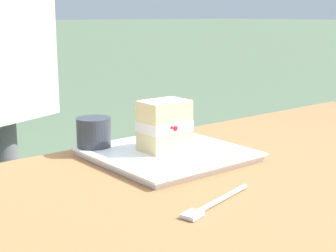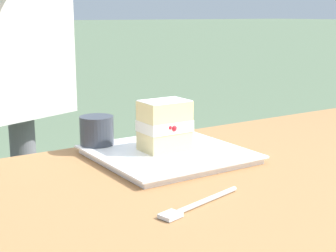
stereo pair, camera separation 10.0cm
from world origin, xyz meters
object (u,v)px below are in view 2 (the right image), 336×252
at_px(dessert_plate, 168,154).
at_px(cake_slice, 165,125).
at_px(coffee_cup, 97,134).
at_px(dessert_fork, 196,205).

height_order(dessert_plate, cake_slice, cake_slice).
relative_size(dessert_plate, cake_slice, 2.81).
xyz_separation_m(dessert_plate, coffee_cup, (0.10, -0.12, 0.03)).
bearing_deg(coffee_cup, dessert_fork, 88.44).
height_order(dessert_plate, coffee_cup, coffee_cup).
xyz_separation_m(dessert_fork, coffee_cup, (-0.01, -0.37, 0.04)).
height_order(dessert_fork, coffee_cup, coffee_cup).
bearing_deg(cake_slice, dessert_plate, 103.38).
bearing_deg(coffee_cup, cake_slice, 130.54).
relative_size(dessert_plate, dessert_fork, 1.68).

